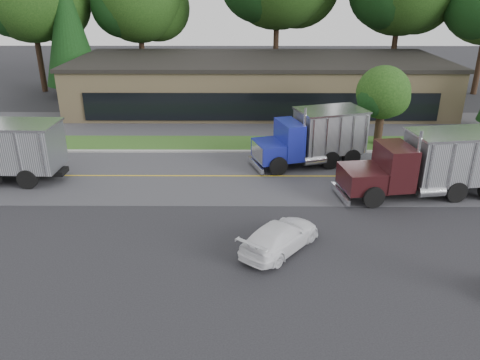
# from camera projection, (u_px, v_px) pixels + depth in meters

# --- Properties ---
(ground) EXTENTS (140.00, 140.00, 0.00)m
(ground) POSITION_uv_depth(u_px,v_px,m) (229.00, 261.00, 19.04)
(ground) COLOR #2D2D31
(ground) RESTS_ON ground
(road) EXTENTS (60.00, 8.00, 0.02)m
(road) POSITION_uv_depth(u_px,v_px,m) (233.00, 176.00, 27.33)
(road) COLOR #4D4D51
(road) RESTS_ON ground
(center_line) EXTENTS (60.00, 0.12, 0.01)m
(center_line) POSITION_uv_depth(u_px,v_px,m) (233.00, 176.00, 27.33)
(center_line) COLOR gold
(center_line) RESTS_ON ground
(curb) EXTENTS (60.00, 0.30, 0.12)m
(curb) POSITION_uv_depth(u_px,v_px,m) (234.00, 152.00, 31.20)
(curb) COLOR #9E9E99
(curb) RESTS_ON ground
(grass_verge) EXTENTS (60.00, 3.40, 0.03)m
(grass_verge) POSITION_uv_depth(u_px,v_px,m) (235.00, 144.00, 32.85)
(grass_verge) COLOR #284C1A
(grass_verge) RESTS_ON ground
(far_parking) EXTENTS (60.00, 7.00, 0.02)m
(far_parking) POSITION_uv_depth(u_px,v_px,m) (236.00, 124.00, 37.46)
(far_parking) COLOR #4D4D51
(far_parking) RESTS_ON ground
(strip_mall) EXTENTS (32.00, 12.00, 4.00)m
(strip_mall) POSITION_uv_depth(u_px,v_px,m) (259.00, 84.00, 42.19)
(strip_mall) COLOR tan
(strip_mall) RESTS_ON ground
(tree_far_b) EXTENTS (9.56, 9.00, 13.64)m
(tree_far_b) POSITION_uv_depth(u_px,v_px,m) (140.00, 1.00, 47.11)
(tree_far_b) COLOR #382619
(tree_far_b) RESTS_ON ground
(evergreen_left) EXTENTS (5.28, 5.28, 12.00)m
(evergreen_left) POSITION_uv_depth(u_px,v_px,m) (68.00, 27.00, 44.18)
(evergreen_left) COLOR #382619
(evergreen_left) RESTS_ON ground
(tree_verge) EXTENTS (3.80, 3.58, 5.43)m
(tree_verge) POSITION_uv_depth(u_px,v_px,m) (384.00, 95.00, 31.50)
(tree_verge) COLOR #382619
(tree_verge) RESTS_ON ground
(dump_truck_blue) EXTENTS (7.17, 4.42, 3.36)m
(dump_truck_blue) POSITION_uv_depth(u_px,v_px,m) (316.00, 136.00, 28.61)
(dump_truck_blue) COLOR black
(dump_truck_blue) RESTS_ON ground
(dump_truck_maroon) EXTENTS (9.13, 3.81, 3.36)m
(dump_truck_maroon) POSITION_uv_depth(u_px,v_px,m) (436.00, 162.00, 24.40)
(dump_truck_maroon) COLOR black
(dump_truck_maroon) RESTS_ON ground
(rally_car) EXTENTS (4.01, 4.40, 1.23)m
(rally_car) POSITION_uv_depth(u_px,v_px,m) (280.00, 236.00, 19.63)
(rally_car) COLOR white
(rally_car) RESTS_ON ground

